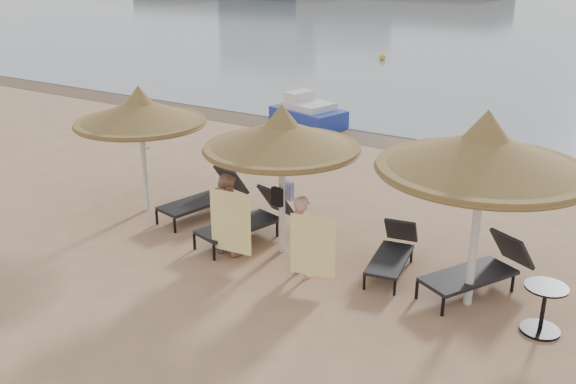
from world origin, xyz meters
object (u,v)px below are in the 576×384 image
at_px(lounger_near_left, 250,219).
at_px(person_right, 302,230).
at_px(side_table, 543,310).
at_px(pedal_boat, 308,114).
at_px(lounger_near_right, 393,251).
at_px(lounger_far_right, 482,268).
at_px(person_left, 227,207).
at_px(palapa_left, 140,112).
at_px(palapa_right, 484,153).
at_px(palapa_center, 282,136).
at_px(lounger_far_left, 207,196).

distance_m(lounger_near_left, person_right, 1.91).
distance_m(side_table, pedal_boat, 12.54).
relative_size(lounger_near_right, pedal_boat, 0.69).
relative_size(lounger_far_right, person_left, 1.18).
relative_size(lounger_near_left, lounger_far_right, 1.03).
bearing_deg(person_left, palapa_left, -11.95).
xyz_separation_m(palapa_right, person_left, (-4.44, -0.51, -1.64)).
bearing_deg(side_table, lounger_near_right, 165.10).
height_order(palapa_center, lounger_near_right, palapa_center).
height_order(palapa_left, lounger_near_right, palapa_left).
bearing_deg(palapa_left, lounger_near_right, 2.54).
bearing_deg(palapa_center, person_left, -146.53).
bearing_deg(palapa_center, palapa_right, -0.85).
bearing_deg(lounger_near_left, side_table, 10.77).
relative_size(palapa_right, pedal_boat, 1.24).
xyz_separation_m(palapa_center, person_right, (0.83, -0.65, -1.40)).
relative_size(lounger_near_right, lounger_far_right, 0.85).
xyz_separation_m(lounger_far_left, person_left, (1.50, -1.27, 0.49)).
bearing_deg(lounger_near_left, person_left, -75.23).
bearing_deg(lounger_far_right, side_table, -5.47).
height_order(lounger_near_right, side_table, lounger_near_right).
relative_size(palapa_left, lounger_near_right, 1.55).
distance_m(lounger_near_left, pedal_boat, 8.90).
height_order(lounger_far_right, person_right, person_right).
bearing_deg(pedal_boat, lounger_near_left, -52.12).
distance_m(lounger_near_right, person_right, 1.72).
bearing_deg(side_table, palapa_right, 168.82).
distance_m(lounger_far_left, lounger_far_right, 5.98).
height_order(lounger_near_left, lounger_far_right, lounger_near_left).
relative_size(lounger_near_left, person_left, 1.21).
relative_size(lounger_near_left, person_right, 1.26).
relative_size(palapa_left, pedal_boat, 1.07).
bearing_deg(lounger_far_left, palapa_left, -145.72).
bearing_deg(lounger_near_right, side_table, -24.70).
relative_size(lounger_near_left, side_table, 2.87).
xyz_separation_m(person_right, pedal_boat, (-5.17, 8.99, -0.46)).
bearing_deg(palapa_center, lounger_near_right, 11.78).
bearing_deg(side_table, palapa_center, 176.58).
distance_m(lounger_far_left, pedal_boat, 7.89).
relative_size(palapa_right, lounger_far_left, 1.50).
relative_size(palapa_center, side_table, 3.78).
height_order(lounger_near_right, person_left, person_left).
height_order(side_table, person_right, person_right).
distance_m(lounger_far_left, lounger_near_left, 1.60).
relative_size(palapa_center, lounger_far_right, 1.35).
relative_size(person_right, pedal_boat, 0.66).
xyz_separation_m(side_table, pedal_boat, (-9.10, 8.63, 0.05)).
height_order(palapa_right, person_right, palapa_right).
height_order(lounger_far_left, side_table, lounger_far_left).
bearing_deg(person_left, palapa_right, -170.31).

